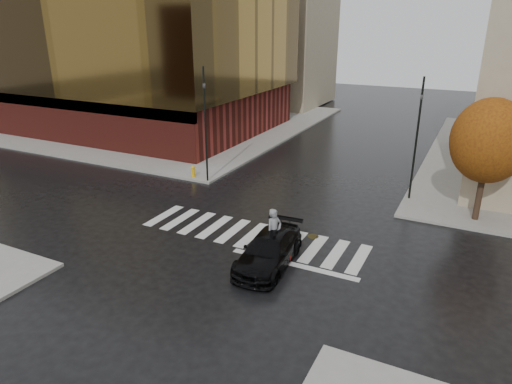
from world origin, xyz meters
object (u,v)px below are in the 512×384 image
at_px(cyclist, 275,241).
at_px(fire_hydrant, 193,171).
at_px(traffic_light_nw, 205,118).
at_px(traffic_light_ne, 417,132).
at_px(sedan, 269,250).

height_order(cyclist, fire_hydrant, cyclist).
height_order(cyclist, traffic_light_nw, traffic_light_nw).
bearing_deg(traffic_light_nw, fire_hydrant, -96.47).
height_order(traffic_light_nw, traffic_light_ne, traffic_light_nw).
height_order(traffic_light_ne, fire_hydrant, traffic_light_ne).
xyz_separation_m(traffic_light_nw, traffic_light_ne, (12.60, 2.70, -0.16)).
height_order(sedan, cyclist, cyclist).
height_order(traffic_light_nw, fire_hydrant, traffic_light_nw).
bearing_deg(sedan, traffic_light_nw, 131.65).
distance_m(traffic_light_ne, fire_hydrant, 14.55).
bearing_deg(sedan, traffic_light_ne, 64.26).
relative_size(sedan, fire_hydrant, 6.23).
bearing_deg(cyclist, fire_hydrant, 76.74).
bearing_deg(traffic_light_nw, cyclist, 51.04).
bearing_deg(traffic_light_ne, traffic_light_nw, 11.21).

